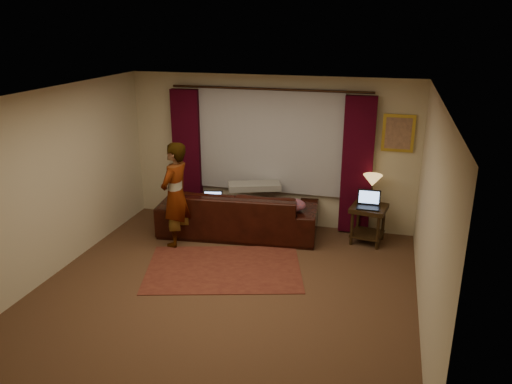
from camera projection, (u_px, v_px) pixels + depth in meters
floor at (226, 289)px, 6.76m from camera, size 5.00×5.00×0.01m
ceiling at (221, 95)px, 5.91m from camera, size 5.00×5.00×0.02m
wall_back at (270, 152)px, 8.61m from camera, size 5.00×0.02×2.60m
wall_front at (125, 299)px, 4.05m from camera, size 5.00×0.02×2.60m
wall_left at (54, 183)px, 6.95m from camera, size 0.02×5.00×2.60m
wall_right at (430, 218)px, 5.71m from camera, size 0.02×5.00×2.60m
sheer_curtain at (269, 141)px, 8.49m from camera, size 2.50×0.05×1.80m
drape_left at (187, 154)px, 8.93m from camera, size 0.50×0.14×2.30m
drape_right at (357, 166)px, 8.18m from camera, size 0.50×0.14×2.30m
curtain_rod at (269, 89)px, 8.16m from camera, size 0.04×0.04×3.40m
picture_frame at (398, 133)px, 7.92m from camera, size 0.50×0.04×0.60m
sofa at (239, 204)px, 8.37m from camera, size 2.73×1.40×1.06m
throw_blanket at (254, 170)px, 8.37m from camera, size 0.95×0.63×0.10m
clothing_pile at (292, 205)px, 8.02m from camera, size 0.52×0.44×0.20m
laptop_sofa at (212, 200)px, 8.20m from camera, size 0.38×0.41×0.23m
area_rug at (224, 268)px, 7.30m from camera, size 2.56×2.05×0.01m
end_table at (368, 224)px, 8.09m from camera, size 0.63×0.63×0.63m
tiffany_lamp at (372, 189)px, 8.02m from camera, size 0.40×0.40×0.49m
laptop_table at (369, 200)px, 7.87m from camera, size 0.36×0.39×0.26m
person at (176, 195)px, 7.85m from camera, size 0.57×0.57×1.69m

